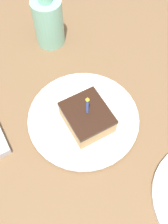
{
  "coord_description": "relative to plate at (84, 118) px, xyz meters",
  "views": [
    {
      "loc": [
        0.15,
        0.27,
        0.57
      ],
      "look_at": [
        -0.0,
        0.0,
        0.04
      ],
      "focal_mm": 42.0,
      "sensor_mm": 36.0,
      "label": 1
    }
  ],
  "objects": [
    {
      "name": "plate",
      "position": [
        0.0,
        0.0,
        0.0
      ],
      "size": [
        0.27,
        0.27,
        0.02
      ],
      "color": "white",
      "rests_on": "ground_plane"
    },
    {
      "name": "fork",
      "position": [
        0.02,
        -0.08,
        0.01
      ],
      "size": [
        0.19,
        0.02,
        0.0
      ],
      "color": "#B2B2B7",
      "rests_on": "plate"
    },
    {
      "name": "cake_slice",
      "position": [
        0.0,
        0.02,
        0.03
      ],
      "size": [
        0.1,
        0.11,
        0.11
      ],
      "color": "tan",
      "rests_on": "plate"
    },
    {
      "name": "ground_plane",
      "position": [
        0.0,
        -0.0,
        -0.03
      ],
      "size": [
        2.4,
        2.4,
        0.04
      ],
      "color": "brown",
      "rests_on": "ground"
    },
    {
      "name": "bottle",
      "position": [
        -0.05,
        -0.28,
        0.07
      ],
      "size": [
        0.08,
        0.08,
        0.19
      ],
      "color": "#8CD1B2",
      "rests_on": "ground_plane"
    }
  ]
}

